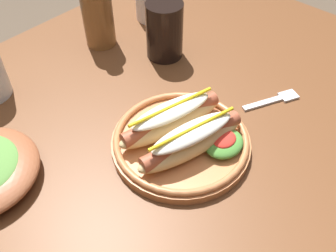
{
  "coord_description": "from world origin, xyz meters",
  "views": [
    {
      "loc": [
        -0.37,
        -0.36,
        1.24
      ],
      "look_at": [
        -0.03,
        -0.06,
        0.77
      ],
      "focal_mm": 40.16,
      "sensor_mm": 36.0,
      "label": 1
    }
  ],
  "objects_px": {
    "hot_dog_plate": "(183,136)",
    "glass_bottle": "(97,9)",
    "soda_cup": "(165,30)",
    "fork": "(275,100)"
  },
  "relations": [
    {
      "from": "hot_dog_plate",
      "to": "glass_bottle",
      "type": "xyz_separation_m",
      "value": [
        0.12,
        0.35,
        0.06
      ]
    },
    {
      "from": "glass_bottle",
      "to": "hot_dog_plate",
      "type": "bearing_deg",
      "value": -108.6
    },
    {
      "from": "hot_dog_plate",
      "to": "soda_cup",
      "type": "relative_size",
      "value": 1.94
    },
    {
      "from": "fork",
      "to": "glass_bottle",
      "type": "relative_size",
      "value": 0.51
    },
    {
      "from": "soda_cup",
      "to": "glass_bottle",
      "type": "xyz_separation_m",
      "value": [
        -0.06,
        0.14,
        0.02
      ]
    },
    {
      "from": "fork",
      "to": "soda_cup",
      "type": "height_order",
      "value": "soda_cup"
    },
    {
      "from": "fork",
      "to": "soda_cup",
      "type": "xyz_separation_m",
      "value": [
        -0.03,
        0.27,
        0.06
      ]
    },
    {
      "from": "hot_dog_plate",
      "to": "glass_bottle",
      "type": "bearing_deg",
      "value": 71.4
    },
    {
      "from": "fork",
      "to": "glass_bottle",
      "type": "bearing_deg",
      "value": 129.39
    },
    {
      "from": "soda_cup",
      "to": "glass_bottle",
      "type": "relative_size",
      "value": 0.55
    }
  ]
}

